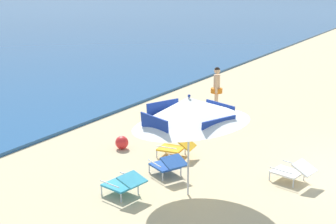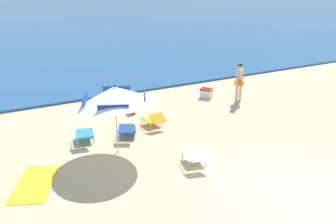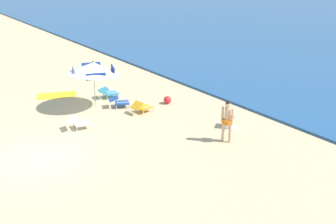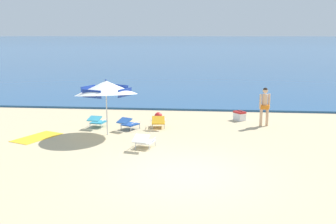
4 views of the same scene
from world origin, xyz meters
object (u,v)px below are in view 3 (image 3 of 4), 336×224
lounge_chair_beside_umbrella (79,122)px  lounge_chair_facing_sea (108,92)px  lounge_chair_under_umbrella (119,101)px  beach_towel (57,95)px  beach_umbrella_striped_main (93,68)px  cooler_box (229,122)px  person_standing_near_shore (227,118)px  beach_ball (167,100)px  lounge_chair_spare_folded (142,107)px

lounge_chair_beside_umbrella → lounge_chair_facing_sea: 3.66m
lounge_chair_under_umbrella → lounge_chair_beside_umbrella: 2.73m
beach_towel → beach_umbrella_striped_main: bearing=15.4°
beach_towel → cooler_box: bearing=26.3°
person_standing_near_shore → beach_ball: (-4.47, 0.72, -0.75)m
beach_towel → lounge_chair_facing_sea: bearing=45.1°
lounge_chair_facing_sea → person_standing_near_shore: bearing=8.1°
person_standing_near_shore → beach_towel: 9.00m
beach_umbrella_striped_main → beach_ball: size_ratio=8.70×
lounge_chair_facing_sea → lounge_chair_beside_umbrella: bearing=-49.7°
lounge_chair_under_umbrella → lounge_chair_beside_umbrella: bearing=-67.8°
lounge_chair_under_umbrella → beach_towel: lounge_chair_under_umbrella is taller
lounge_chair_under_umbrella → cooler_box: bearing=26.6°
lounge_chair_spare_folded → lounge_chair_under_umbrella: bearing=-160.1°
lounge_chair_under_umbrella → lounge_chair_facing_sea: bearing=168.8°
cooler_box → beach_towel: bearing=-153.7°
beach_umbrella_striped_main → lounge_chair_beside_umbrella: 2.82m
lounge_chair_facing_sea → person_standing_near_shore: person_standing_near_shore is taller
person_standing_near_shore → cooler_box: size_ratio=2.63×
beach_umbrella_striped_main → cooler_box: bearing=31.0°
lounge_chair_facing_sea → beach_towel: lounge_chair_facing_sea is taller
lounge_chair_under_umbrella → beach_towel: bearing=-154.0°
person_standing_near_shore → beach_ball: size_ratio=4.58×
lounge_chair_beside_umbrella → lounge_chair_spare_folded: (0.12, 2.94, -0.01)m
lounge_chair_under_umbrella → beach_towel: size_ratio=0.56×
lounge_chair_facing_sea → beach_umbrella_striped_main: bearing=-57.6°
beach_umbrella_striped_main → lounge_chair_facing_sea: (-0.70, 1.10, -1.50)m
lounge_chair_beside_umbrella → cooler_box: (3.48, 4.79, -0.07)m
lounge_chair_facing_sea → beach_ball: bearing=36.3°
lounge_chair_beside_umbrella → person_standing_near_shore: 5.82m
cooler_box → beach_ball: size_ratio=1.74×
beach_towel → beach_ball: bearing=40.4°
person_standing_near_shore → cooler_box: person_standing_near_shore is taller
lounge_chair_beside_umbrella → lounge_chair_spare_folded: lounge_chair_spare_folded is taller
beach_ball → person_standing_near_shore: bearing=-9.1°
lounge_chair_beside_umbrella → beach_ball: bearing=91.0°
lounge_chair_beside_umbrella → beach_ball: (-0.08, 4.47, -0.10)m
beach_umbrella_striped_main → lounge_chair_facing_sea: beach_umbrella_striped_main is taller
lounge_chair_facing_sea → cooler_box: size_ratio=1.55×
beach_umbrella_striped_main → person_standing_near_shore: beach_umbrella_striped_main is taller
beach_ball → lounge_chair_spare_folded: bearing=-82.8°
beach_umbrella_striped_main → lounge_chair_beside_umbrella: (1.67, -1.70, -1.51)m
beach_ball → beach_towel: (-4.05, -3.46, -0.17)m
lounge_chair_under_umbrella → beach_umbrella_striped_main: bearing=-127.4°
lounge_chair_under_umbrella → cooler_box: size_ratio=1.67×
lounge_chair_facing_sea → beach_towel: 2.52m
lounge_chair_spare_folded → beach_towel: lounge_chair_spare_folded is taller
lounge_chair_under_umbrella → lounge_chair_facing_sea: size_ratio=1.07×
lounge_chair_under_umbrella → lounge_chair_spare_folded: 1.22m
beach_umbrella_striped_main → cooler_box: (5.15, 3.09, -1.58)m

